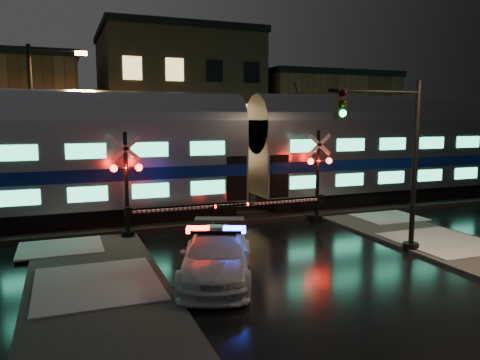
# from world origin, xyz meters

# --- Properties ---
(ground) EXTENTS (120.00, 120.00, 0.00)m
(ground) POSITION_xyz_m (0.00, 0.00, 0.00)
(ground) COLOR black
(ground) RESTS_ON ground
(ballast) EXTENTS (90.00, 4.20, 0.24)m
(ballast) POSITION_xyz_m (0.00, 5.00, 0.12)
(ballast) COLOR black
(ballast) RESTS_ON ground
(sidewalk_left) EXTENTS (4.00, 20.00, 0.12)m
(sidewalk_left) POSITION_xyz_m (-6.50, -6.00, 0.06)
(sidewalk_left) COLOR #2D2D2D
(sidewalk_left) RESTS_ON ground
(building_mid) EXTENTS (12.00, 11.00, 11.50)m
(building_mid) POSITION_xyz_m (2.00, 22.50, 5.75)
(building_mid) COLOR brown
(building_mid) RESTS_ON ground
(building_right) EXTENTS (12.00, 10.00, 8.50)m
(building_right) POSITION_xyz_m (15.00, 22.00, 4.25)
(building_right) COLOR brown
(building_right) RESTS_ON ground
(train) EXTENTS (51.00, 3.12, 5.92)m
(train) POSITION_xyz_m (1.40, 5.00, 3.38)
(train) COLOR black
(train) RESTS_ON ballast
(police_car) EXTENTS (3.80, 5.55, 1.66)m
(police_car) POSITION_xyz_m (-3.00, -3.54, 0.75)
(police_car) COLOR silver
(police_car) RESTS_ON ground
(crossing_signal_right) EXTENTS (6.16, 0.67, 4.36)m
(crossing_signal_right) POSITION_xyz_m (3.65, 2.31, 1.81)
(crossing_signal_right) COLOR black
(crossing_signal_right) RESTS_ON ground
(crossing_signal_left) EXTENTS (6.20, 0.67, 4.39)m
(crossing_signal_left) POSITION_xyz_m (-4.54, 2.31, 1.82)
(crossing_signal_left) COLOR black
(crossing_signal_left) RESTS_ON ground
(traffic_light) EXTENTS (4.06, 0.72, 6.27)m
(traffic_light) POSITION_xyz_m (3.77, -3.25, 3.33)
(traffic_light) COLOR black
(traffic_light) RESTS_ON ground
(streetlight) EXTENTS (2.86, 0.30, 8.55)m
(streetlight) POSITION_xyz_m (-8.29, 9.00, 4.93)
(streetlight) COLOR black
(streetlight) RESTS_ON ground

